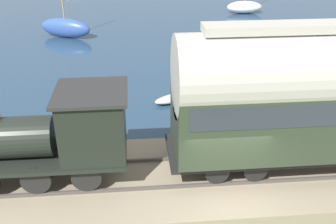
# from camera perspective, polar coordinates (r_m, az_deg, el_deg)

# --- Properties ---
(ground_plane) EXTENTS (200.00, 200.00, 0.00)m
(ground_plane) POSITION_cam_1_polar(r_m,az_deg,el_deg) (12.54, 8.43, -14.25)
(ground_plane) COLOR #476033
(rail_embankment) EXTENTS (4.67, 56.00, 0.62)m
(rail_embankment) POSITION_cam_1_polar(r_m,az_deg,el_deg) (13.51, 7.09, -9.35)
(rail_embankment) COLOR gray
(rail_embankment) RESTS_ON ground
(steam_locomotive) EXTENTS (2.17, 6.01, 3.26)m
(steam_locomotive) POSITION_cam_1_polar(r_m,az_deg,el_deg) (12.44, -16.71, -2.95)
(steam_locomotive) COLOR black
(steam_locomotive) RESTS_ON rail_embankment
(passenger_coach) EXTENTS (2.55, 9.74, 4.81)m
(passenger_coach) POSITION_cam_1_polar(r_m,az_deg,el_deg) (13.09, 21.77, 2.67)
(passenger_coach) COLOR black
(passenger_coach) RESTS_ON rail_embankment
(sailboat_white) EXTENTS (1.62, 3.25, 8.00)m
(sailboat_white) POSITION_cam_1_polar(r_m,az_deg,el_deg) (37.97, 11.04, 14.79)
(sailboat_white) COLOR white
(sailboat_white) RESTS_ON harbor_water
(sailboat_blue) EXTENTS (2.62, 4.11, 6.19)m
(sailboat_blue) POSITION_cam_1_polar(r_m,az_deg,el_deg) (30.43, -14.67, 11.77)
(sailboat_blue) COLOR #335199
(sailboat_blue) RESTS_ON harbor_water
(rowboat_near_shore) EXTENTS (1.73, 2.69, 0.38)m
(rowboat_near_shore) POSITION_cam_1_polar(r_m,az_deg,el_deg) (19.14, 1.56, 2.14)
(rowboat_near_shore) COLOR #B7B2A3
(rowboat_near_shore) RESTS_ON harbor_water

